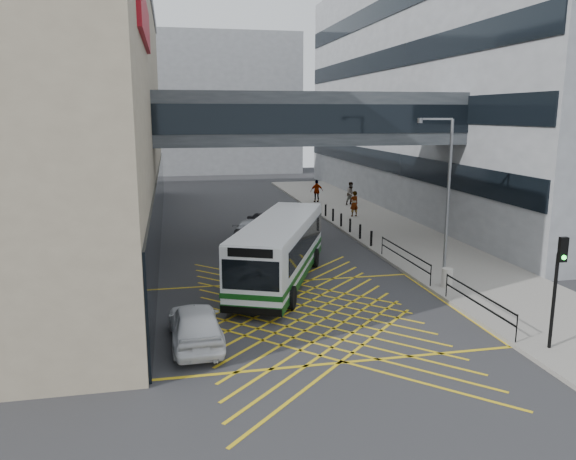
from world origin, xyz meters
TOP-DOWN VIEW (x-y plane):
  - ground at (0.00, 0.00)m, footprint 120.00×120.00m
  - building_right at (23.98, 24.00)m, footprint 24.09×44.00m
  - building_far at (-2.00, 60.00)m, footprint 28.00×16.00m
  - skybridge at (3.00, 12.00)m, footprint 20.00×4.10m
  - pavement at (9.00, 15.00)m, footprint 6.00×54.00m
  - box_junction at (0.00, 0.00)m, footprint 12.00×9.00m
  - bus at (-0.26, 4.51)m, footprint 6.41×10.78m
  - car_white at (-4.50, -2.05)m, footprint 2.10×4.74m
  - car_dark at (1.04, 16.11)m, footprint 2.53×4.49m
  - car_silver at (-0.14, 14.61)m, footprint 3.21×4.36m
  - traffic_light at (6.98, -5.22)m, footprint 0.28×0.45m
  - street_lamp at (7.51, 3.74)m, footprint 1.67×0.66m
  - litter_bin at (6.83, 1.76)m, footprint 0.49×0.49m
  - kerb_railings at (6.15, 1.78)m, footprint 0.05×12.54m
  - bollards at (6.25, 15.00)m, footprint 0.14×10.14m
  - pedestrian_a at (8.33, 19.49)m, footprint 0.88×0.72m
  - pedestrian_b at (9.81, 24.74)m, footprint 1.05×0.76m
  - pedestrian_c at (7.32, 26.75)m, footprint 1.17×0.60m

SIDE VIEW (x-z plane):
  - ground at x=0.00m, z-range 0.00..0.00m
  - box_junction at x=0.00m, z-range 0.00..0.01m
  - pavement at x=9.00m, z-range 0.00..0.16m
  - litter_bin at x=6.83m, z-range 0.16..1.01m
  - bollards at x=6.25m, z-range 0.16..1.06m
  - car_silver at x=-0.14m, z-range 0.00..1.25m
  - car_dark at x=1.04m, z-range 0.00..1.33m
  - car_white at x=-4.50m, z-range 0.00..1.48m
  - kerb_railings at x=6.15m, z-range 0.38..1.38m
  - pedestrian_a at x=8.33m, z-range 0.16..2.07m
  - pedestrian_b at x=9.81m, z-range 0.16..2.09m
  - pedestrian_c at x=7.32m, z-range 0.16..2.10m
  - bus at x=-0.26m, z-range 0.11..3.10m
  - traffic_light at x=6.98m, z-range 0.73..4.55m
  - street_lamp at x=7.51m, z-range 0.68..8.12m
  - skybridge at x=3.00m, z-range 6.00..9.00m
  - building_far at x=-2.00m, z-range 0.00..18.00m
  - building_right at x=23.98m, z-range 0.00..20.00m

